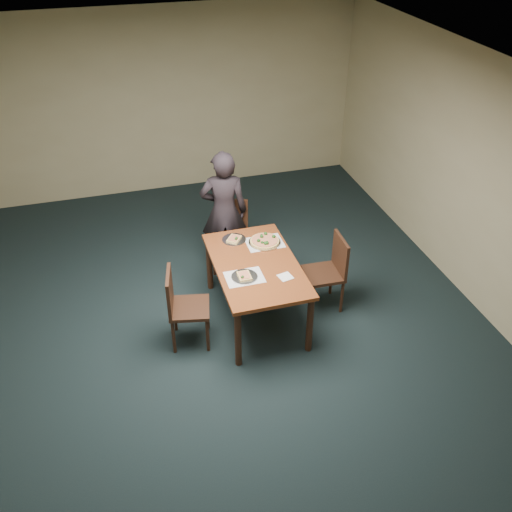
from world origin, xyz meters
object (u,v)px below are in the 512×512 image
object	(u,v)px
dining_table	(256,270)
slice_plate_near	(244,276)
chair_left	(182,304)
diner	(224,212)
pizza_pan	(265,241)
chair_far	(231,231)
slice_plate_far	(234,239)
chair_right	(330,268)

from	to	relation	value
dining_table	slice_plate_near	bearing A→B (deg)	-131.95
chair_left	dining_table	bearing A→B (deg)	-67.07
diner	pizza_pan	bearing A→B (deg)	124.26
dining_table	chair_far	bearing A→B (deg)	90.78
slice_plate_far	pizza_pan	bearing A→B (deg)	-25.54
chair_left	slice_plate_far	world-z (taller)	chair_left
chair_right	pizza_pan	size ratio (longest dim) A/B	2.45
pizza_pan	slice_plate_far	world-z (taller)	pizza_pan
chair_left	pizza_pan	xyz separation A→B (m)	(1.08, 0.55, 0.26)
chair_far	dining_table	bearing A→B (deg)	-66.76
chair_left	pizza_pan	size ratio (longest dim) A/B	2.45
dining_table	pizza_pan	distance (m)	0.45
diner	slice_plate_far	distance (m)	0.59
pizza_pan	slice_plate_near	distance (m)	0.71
slice_plate_near	chair_far	bearing A→B (deg)	82.53
chair_left	slice_plate_near	bearing A→B (deg)	-81.47
pizza_pan	slice_plate_near	xyz separation A→B (m)	(-0.40, -0.58, -0.01)
chair_far	pizza_pan	xyz separation A→B (m)	(0.23, -0.74, 0.26)
chair_right	slice_plate_near	world-z (taller)	chair_right
diner	slice_plate_far	world-z (taller)	diner
pizza_pan	chair_right	bearing A→B (deg)	-29.59
chair_left	diner	distance (m)	1.54
chair_far	chair_left	xyz separation A→B (m)	(-0.85, -1.29, 0.00)
diner	chair_right	bearing A→B (deg)	143.04
pizza_pan	slice_plate_far	bearing A→B (deg)	154.46
slice_plate_far	chair_right	bearing A→B (deg)	-28.31
dining_table	diner	xyz separation A→B (m)	(-0.09, 1.12, 0.14)
dining_table	chair_right	xyz separation A→B (m)	(0.89, -0.01, -0.14)
dining_table	diner	world-z (taller)	diner
chair_left	chair_right	world-z (taller)	same
chair_far	chair_left	bearing A→B (deg)	-101.11
dining_table	slice_plate_near	size ratio (longest dim) A/B	5.36
dining_table	slice_plate_far	distance (m)	0.55
chair_left	chair_right	distance (m)	1.76
chair_far	slice_plate_near	bearing A→B (deg)	-75.01
chair_far	diner	xyz separation A→B (m)	(-0.08, 0.01, 0.29)
chair_right	chair_left	bearing A→B (deg)	-82.36
diner	slice_plate_near	world-z (taller)	diner
slice_plate_near	slice_plate_far	world-z (taller)	same
chair_left	chair_right	size ratio (longest dim) A/B	1.00
chair_far	slice_plate_near	world-z (taller)	chair_far
slice_plate_near	slice_plate_far	size ratio (longest dim) A/B	1.00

